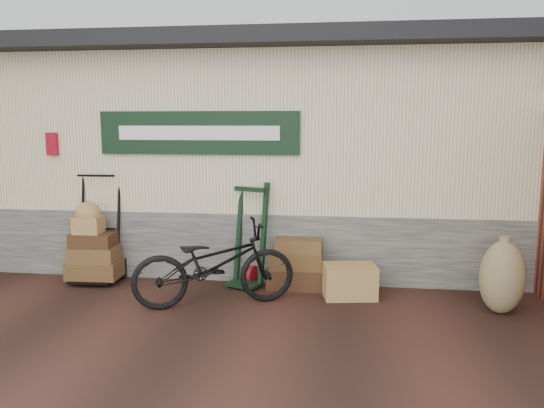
% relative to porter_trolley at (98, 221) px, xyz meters
% --- Properties ---
extents(ground, '(80.00, 80.00, 0.00)m').
position_rel_porter_trolley_xyz_m(ground, '(1.66, -0.85, -0.80)').
color(ground, black).
rests_on(ground, ground).
extents(station_building, '(14.40, 4.10, 3.20)m').
position_rel_porter_trolley_xyz_m(station_building, '(1.65, 1.89, 0.82)').
color(station_building, '#4C4C47').
rests_on(station_building, ground).
extents(porter_trolley, '(0.82, 0.63, 1.59)m').
position_rel_porter_trolley_xyz_m(porter_trolley, '(0.00, 0.00, 0.00)').
color(porter_trolley, black).
rests_on(porter_trolley, ground).
extents(green_barrow, '(0.60, 0.56, 1.33)m').
position_rel_porter_trolley_xyz_m(green_barrow, '(2.03, 0.00, -0.13)').
color(green_barrow, black).
rests_on(green_barrow, ground).
extents(suitcase_stack, '(0.73, 0.46, 0.64)m').
position_rel_porter_trolley_xyz_m(suitcase_stack, '(2.64, 0.00, -0.48)').
color(suitcase_stack, '#3B1E13').
rests_on(suitcase_stack, ground).
extents(wicker_hamper, '(0.67, 0.50, 0.40)m').
position_rel_porter_trolley_xyz_m(wicker_hamper, '(3.31, -0.33, -0.60)').
color(wicker_hamper, '#955E3B').
rests_on(wicker_hamper, ground).
extents(bicycle, '(1.27, 1.97, 1.08)m').
position_rel_porter_trolley_xyz_m(bicycle, '(1.76, -0.81, -0.26)').
color(bicycle, black).
rests_on(bicycle, ground).
extents(burlap_sack_left, '(0.60, 0.54, 0.82)m').
position_rel_porter_trolley_xyz_m(burlap_sack_left, '(4.95, -0.65, -0.39)').
color(burlap_sack_left, brown).
rests_on(burlap_sack_left, ground).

